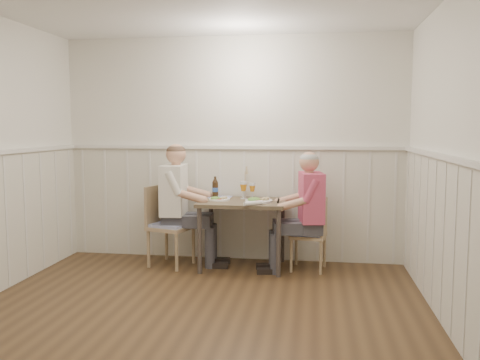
{
  "coord_description": "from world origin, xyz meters",
  "views": [
    {
      "loc": [
        0.96,
        -3.62,
        1.56
      ],
      "look_at": [
        0.18,
        1.64,
        1.0
      ],
      "focal_mm": 38.0,
      "sensor_mm": 36.0,
      "label": 1
    }
  ],
  "objects_px": {
    "beer_bottle": "(215,188)",
    "dining_table": "(243,210)",
    "grass_vase": "(244,182)",
    "diner_cream": "(178,214)",
    "man_in_pink": "(307,221)",
    "chair_right": "(313,232)",
    "chair_left": "(167,222)"
  },
  "relations": [
    {
      "from": "chair_right",
      "to": "man_in_pink",
      "type": "relative_size",
      "value": 0.59
    },
    {
      "from": "dining_table",
      "to": "chair_left",
      "type": "relative_size",
      "value": 1.04
    },
    {
      "from": "dining_table",
      "to": "diner_cream",
      "type": "relative_size",
      "value": 0.67
    },
    {
      "from": "dining_table",
      "to": "man_in_pink",
      "type": "relative_size",
      "value": 0.71
    },
    {
      "from": "dining_table",
      "to": "beer_bottle",
      "type": "xyz_separation_m",
      "value": [
        -0.34,
        0.18,
        0.21
      ]
    },
    {
      "from": "man_in_pink",
      "to": "dining_table",
      "type": "bearing_deg",
      "value": 176.8
    },
    {
      "from": "grass_vase",
      "to": "diner_cream",
      "type": "bearing_deg",
      "value": -156.68
    },
    {
      "from": "dining_table",
      "to": "chair_left",
      "type": "height_order",
      "value": "chair_left"
    },
    {
      "from": "diner_cream",
      "to": "beer_bottle",
      "type": "height_order",
      "value": "diner_cream"
    },
    {
      "from": "chair_left",
      "to": "diner_cream",
      "type": "bearing_deg",
      "value": 8.07
    },
    {
      "from": "chair_right",
      "to": "diner_cream",
      "type": "distance_m",
      "value": 1.51
    },
    {
      "from": "man_in_pink",
      "to": "diner_cream",
      "type": "height_order",
      "value": "diner_cream"
    },
    {
      "from": "chair_right",
      "to": "diner_cream",
      "type": "xyz_separation_m",
      "value": [
        -1.51,
        -0.01,
        0.16
      ]
    },
    {
      "from": "grass_vase",
      "to": "dining_table",
      "type": "bearing_deg",
      "value": -85.25
    },
    {
      "from": "chair_left",
      "to": "beer_bottle",
      "type": "xyz_separation_m",
      "value": [
        0.52,
        0.2,
        0.37
      ]
    },
    {
      "from": "diner_cream",
      "to": "chair_right",
      "type": "bearing_deg",
      "value": 0.53
    },
    {
      "from": "man_in_pink",
      "to": "chair_right",
      "type": "bearing_deg",
      "value": 42.35
    },
    {
      "from": "man_in_pink",
      "to": "beer_bottle",
      "type": "relative_size",
      "value": 5.37
    },
    {
      "from": "man_in_pink",
      "to": "chair_left",
      "type": "bearing_deg",
      "value": 179.09
    },
    {
      "from": "diner_cream",
      "to": "chair_left",
      "type": "bearing_deg",
      "value": -171.93
    },
    {
      "from": "grass_vase",
      "to": "man_in_pink",
      "type": "bearing_deg",
      "value": -25.51
    },
    {
      "from": "chair_right",
      "to": "grass_vase",
      "type": "bearing_deg",
      "value": 159.77
    },
    {
      "from": "beer_bottle",
      "to": "dining_table",
      "type": "bearing_deg",
      "value": -27.93
    },
    {
      "from": "chair_right",
      "to": "man_in_pink",
      "type": "xyz_separation_m",
      "value": [
        -0.06,
        -0.06,
        0.13
      ]
    },
    {
      "from": "diner_cream",
      "to": "beer_bottle",
      "type": "bearing_deg",
      "value": 24.44
    },
    {
      "from": "dining_table",
      "to": "chair_right",
      "type": "relative_size",
      "value": 1.2
    },
    {
      "from": "diner_cream",
      "to": "grass_vase",
      "type": "distance_m",
      "value": 0.84
    },
    {
      "from": "chair_left",
      "to": "grass_vase",
      "type": "relative_size",
      "value": 2.4
    },
    {
      "from": "chair_left",
      "to": "man_in_pink",
      "type": "relative_size",
      "value": 0.68
    },
    {
      "from": "chair_right",
      "to": "man_in_pink",
      "type": "distance_m",
      "value": 0.15
    },
    {
      "from": "dining_table",
      "to": "chair_right",
      "type": "distance_m",
      "value": 0.8
    },
    {
      "from": "chair_right",
      "to": "chair_left",
      "type": "xyz_separation_m",
      "value": [
        -1.63,
        -0.03,
        0.06
      ]
    }
  ]
}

